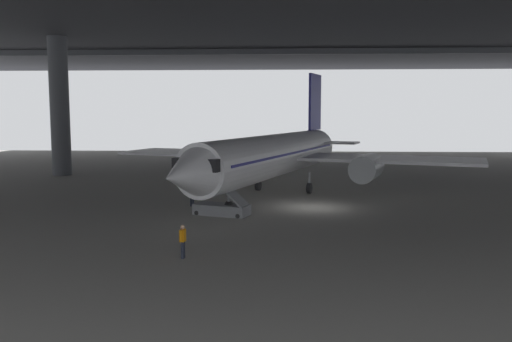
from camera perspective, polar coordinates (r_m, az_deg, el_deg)
name	(u,v)px	position (r m, az deg, el deg)	size (l,w,h in m)	color
ground_plane	(313,208)	(37.69, 6.21, -3.95)	(110.00, 110.00, 0.00)	gray
hangar_structure	(306,21)	(51.53, 5.37, 15.84)	(121.00, 99.00, 15.88)	#4C4F54
airplane_main	(276,155)	(42.74, 2.17, 1.72)	(31.83, 32.07, 10.49)	white
boarding_stairs	(221,204)	(34.84, -3.82, -3.57)	(4.23, 2.64, 4.45)	slate
crew_worker_near_nose	(183,239)	(24.72, -7.90, -7.31)	(0.26, 0.55, 1.57)	#232838
crew_worker_by_stairs	(192,194)	(38.05, -6.92, -2.51)	(0.51, 0.35, 1.56)	#232838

